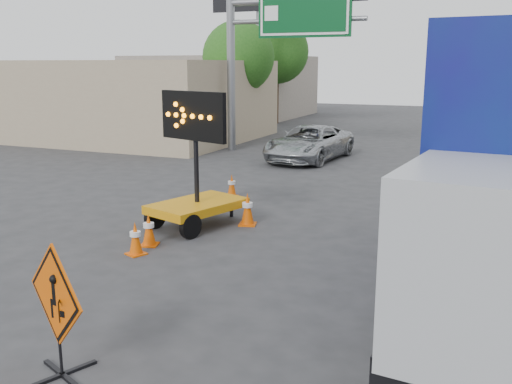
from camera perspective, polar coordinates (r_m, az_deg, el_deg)
The scene contains 14 objects.
ground at distance 8.07m, azimuth -16.99°, elevation -16.30°, with size 100.00×100.00×0.00m, color #2D2D30.
storefront_left_near at distance 31.53m, azimuth -13.37°, elevation 9.01°, with size 14.00×10.00×4.00m, color tan.
storefront_left_far at distance 44.00m, azimuth -3.42°, elevation 10.54°, with size 12.00×10.00×4.40m, color gray.
highway_gantry at distance 25.02m, azimuth 1.84°, elevation 15.51°, with size 6.18×0.38×6.90m.
billboard at distance 33.98m, azimuth 0.55°, elevation 18.63°, with size 6.10×0.54×9.85m.
tree_left_near at distance 30.11m, azimuth -1.76°, elevation 13.31°, with size 3.71×3.71×6.03m.
tree_left_far at distance 37.87m, azimuth 2.10°, elevation 13.83°, with size 4.10×4.10×6.66m.
construction_sign at distance 7.52m, azimuth -19.30°, elevation -10.88°, with size 1.23×0.89×1.75m.
arrow_board at distance 13.71m, azimuth -5.92°, elevation -0.55°, with size 1.99×2.57×3.23m.
pickup_truck at distance 23.36m, azimuth 5.35°, elevation 4.90°, with size 2.30×4.99×1.39m, color #A8ACB0.
cone_a at distance 11.97m, azimuth -11.96°, elevation -4.54°, with size 0.46×0.46×0.70m.
cone_b at distance 12.50m, azimuth -10.67°, elevation -3.70°, with size 0.45×0.45×0.72m.
cone_c at distance 13.83m, azimuth -0.86°, elevation -1.72°, with size 0.50×0.50×0.79m.
cone_d at distance 16.76m, azimuth -2.44°, elevation 0.64°, with size 0.43×0.43×0.68m.
Camera 1 is at (4.74, -5.28, 3.84)m, focal length 40.00 mm.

